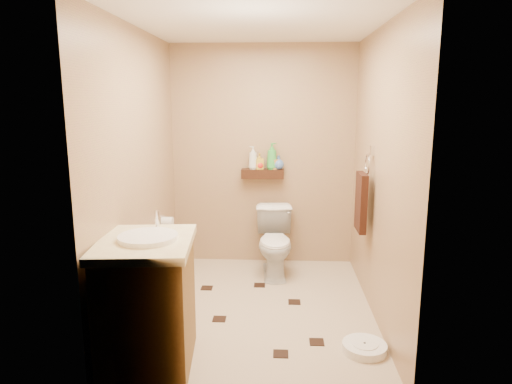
{
  "coord_description": "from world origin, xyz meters",
  "views": [
    {
      "loc": [
        0.18,
        -3.73,
        1.81
      ],
      "look_at": [
        -0.02,
        0.25,
        1.0
      ],
      "focal_mm": 32.0,
      "sensor_mm": 36.0,
      "label": 1
    }
  ],
  "objects": [
    {
      "name": "bottle_a",
      "position": [
        -0.1,
        1.17,
        1.2
      ],
      "size": [
        0.12,
        0.12,
        0.25
      ],
      "primitive_type": "imported",
      "rotation": [
        0.0,
        0.0,
        4.44
      ],
      "color": "silver",
      "rests_on": "wall_shelf"
    },
    {
      "name": "wall_front",
      "position": [
        0.0,
        -1.25,
        1.2
      ],
      "size": [
        2.0,
        0.04,
        2.4
      ],
      "primitive_type": "cube",
      "color": "#A0765B",
      "rests_on": "ground"
    },
    {
      "name": "toilet",
      "position": [
        0.15,
        0.83,
        0.35
      ],
      "size": [
        0.44,
        0.71,
        0.7
      ],
      "primitive_type": "imported",
      "rotation": [
        0.0,
        0.0,
        0.07
      ],
      "color": "white",
      "rests_on": "ground"
    },
    {
      "name": "bottle_d",
      "position": [
        0.1,
        1.17,
        1.21
      ],
      "size": [
        0.15,
        0.15,
        0.29
      ],
      "primitive_type": "imported",
      "rotation": [
        0.0,
        0.0,
        2.04
      ],
      "color": "green",
      "rests_on": "wall_shelf"
    },
    {
      "name": "towel_ring",
      "position": [
        0.91,
        0.25,
        0.95
      ],
      "size": [
        0.12,
        0.3,
        0.76
      ],
      "color": "silver",
      "rests_on": "wall_right"
    },
    {
      "name": "toilet_paper",
      "position": [
        -0.94,
        0.65,
        0.6
      ],
      "size": [
        0.12,
        0.11,
        0.12
      ],
      "color": "white",
      "rests_on": "wall_left"
    },
    {
      "name": "vanity",
      "position": [
        -0.7,
        -0.89,
        0.47
      ],
      "size": [
        0.67,
        0.79,
        1.05
      ],
      "rotation": [
        0.0,
        0.0,
        0.09
      ],
      "color": "brown",
      "rests_on": "ground"
    },
    {
      "name": "floor_accents",
      "position": [
        0.03,
        -0.07,
        0.0
      ],
      "size": [
        1.11,
        1.35,
        0.01
      ],
      "color": "black",
      "rests_on": "ground"
    },
    {
      "name": "wall_back",
      "position": [
        0.0,
        1.25,
        1.2
      ],
      "size": [
        2.0,
        0.04,
        2.4
      ],
      "primitive_type": "cube",
      "color": "#A0765B",
      "rests_on": "ground"
    },
    {
      "name": "bathroom_scale",
      "position": [
        0.82,
        -0.65,
        0.03
      ],
      "size": [
        0.38,
        0.38,
        0.07
      ],
      "rotation": [
        0.0,
        0.0,
        0.21
      ],
      "color": "white",
      "rests_on": "ground"
    },
    {
      "name": "bottle_b",
      "position": [
        -0.04,
        1.17,
        1.16
      ],
      "size": [
        0.1,
        0.1,
        0.18
      ],
      "primitive_type": "imported",
      "rotation": [
        0.0,
        0.0,
        0.3
      ],
      "color": "gold",
      "rests_on": "wall_shelf"
    },
    {
      "name": "bottle_f",
      "position": [
        0.17,
        1.17,
        1.15
      ],
      "size": [
        0.12,
        0.12,
        0.15
      ],
      "primitive_type": "imported",
      "rotation": [
        0.0,
        0.0,
        0.01
      ],
      "color": "#466BB0",
      "rests_on": "wall_shelf"
    },
    {
      "name": "toilet_brush",
      "position": [
        -0.82,
        0.81,
        0.16
      ],
      "size": [
        0.11,
        0.11,
        0.47
      ],
      "color": "#196659",
      "rests_on": "ground"
    },
    {
      "name": "bottle_e",
      "position": [
        0.13,
        1.17,
        1.15
      ],
      "size": [
        0.1,
        0.1,
        0.16
      ],
      "primitive_type": "imported",
      "rotation": [
        0.0,
        0.0,
        1.97
      ],
      "color": "#C48B41",
      "rests_on": "wall_shelf"
    },
    {
      "name": "bottle_c",
      "position": [
        -0.03,
        1.17,
        1.13
      ],
      "size": [
        0.11,
        0.11,
        0.13
      ],
      "primitive_type": "imported",
      "rotation": [
        0.0,
        0.0,
        0.04
      ],
      "color": "red",
      "rests_on": "wall_shelf"
    },
    {
      "name": "wall_shelf",
      "position": [
        0.0,
        1.17,
        1.02
      ],
      "size": [
        0.46,
        0.14,
        0.1
      ],
      "primitive_type": "cube",
      "color": "#3B1D10",
      "rests_on": "wall_back"
    },
    {
      "name": "ceiling",
      "position": [
        0.0,
        0.0,
        2.4
      ],
      "size": [
        2.0,
        2.5,
        0.02
      ],
      "primitive_type": "cube",
      "color": "white",
      "rests_on": "wall_back"
    },
    {
      "name": "wall_left",
      "position": [
        -1.0,
        0.0,
        1.2
      ],
      "size": [
        0.04,
        2.5,
        2.4
      ],
      "primitive_type": "cube",
      "color": "#A0765B",
      "rests_on": "ground"
    },
    {
      "name": "ground",
      "position": [
        0.0,
        0.0,
        0.0
      ],
      "size": [
        2.5,
        2.5,
        0.0
      ],
      "primitive_type": "plane",
      "color": "tan",
      "rests_on": "ground"
    },
    {
      "name": "wall_right",
      "position": [
        1.0,
        0.0,
        1.2
      ],
      "size": [
        0.04,
        2.5,
        2.4
      ],
      "primitive_type": "cube",
      "color": "#A0765B",
      "rests_on": "ground"
    }
  ]
}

